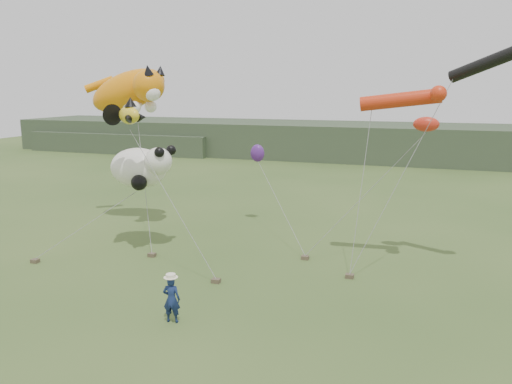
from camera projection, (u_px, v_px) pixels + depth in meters
The scene contains 9 objects.
ground at pixel (199, 319), 17.67m from camera, with size 120.00×120.00×0.00m, color #385123.
headland at pixel (336, 141), 59.67m from camera, with size 90.00×13.00×4.00m.
festival_attendant at pixel (172, 299), 17.30m from camera, with size 0.61×0.40×1.68m, color navy.
sandbag_anchors at pixel (209, 265), 22.80m from camera, with size 14.63×4.87×0.18m.
cat_kite at pixel (133, 90), 28.35m from camera, with size 6.18×3.30×3.53m.
fish_kite at pixel (122, 114), 22.84m from camera, with size 2.70×1.79×1.30m.
tube_kites at pixel (437, 86), 21.14m from camera, with size 6.57×2.08×2.72m.
panda_kite at pixel (141, 167), 25.13m from camera, with size 3.57×2.31×2.22m.
misc_kites at pixel (333, 140), 26.17m from camera, with size 10.46×4.42×3.03m.
Camera 1 is at (7.25, -14.85, 7.98)m, focal length 35.00 mm.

